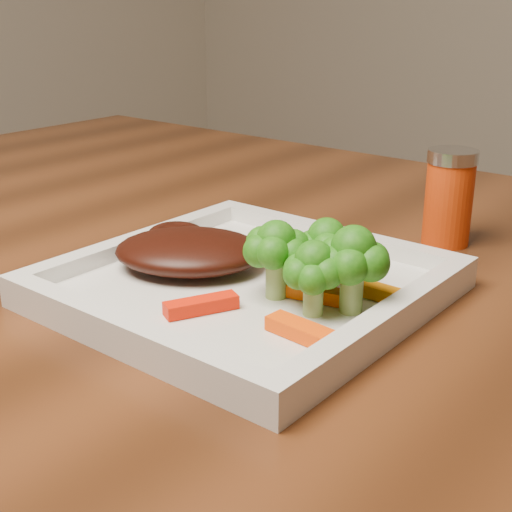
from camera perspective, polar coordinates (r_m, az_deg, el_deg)
The scene contains 12 objects.
plate at distance 0.57m, azimuth -0.78°, elevation -2.70°, with size 0.27×0.27×0.01m, color silver.
steak at distance 0.60m, azimuth -5.32°, elevation 0.40°, with size 0.13×0.10×0.03m, color #340E07.
broccoli_0 at distance 0.54m, azimuth 5.64°, elevation 0.60°, with size 0.06×0.06×0.07m, color #1C5B0F, non-canonical shape.
broccoli_1 at distance 0.51m, azimuth 7.73°, elevation -1.10°, with size 0.06×0.06×0.06m, color #196010, non-canonical shape.
broccoli_2 at distance 0.50m, azimuth 4.65°, elevation -1.60°, with size 0.05×0.05×0.06m, color #2D7613, non-canonical shape.
broccoli_3 at distance 0.53m, azimuth 1.63°, elevation -0.22°, with size 0.06×0.06×0.06m, color #2F7613, non-canonical shape.
carrot_1 at distance 0.48m, azimuth 4.07°, elevation -6.15°, with size 0.06×0.02×0.01m, color #FF4704.
carrot_2 at distance 0.52m, azimuth -4.40°, elevation -3.94°, with size 0.05×0.01×0.01m, color red.
carrot_3 at distance 0.54m, azimuth 10.55°, elevation -3.07°, with size 0.05×0.01×0.01m, color orange.
carrot_4 at distance 0.59m, azimuth 4.81°, elevation -0.63°, with size 0.05×0.01×0.01m, color #D06103.
carrot_6 at distance 0.54m, azimuth 4.94°, elevation -3.02°, with size 0.05×0.01×0.01m, color #FF5A04.
spice_shaker at distance 0.70m, azimuth 15.17°, elevation 4.53°, with size 0.04×0.04×0.09m, color #C4360A.
Camera 1 is at (0.31, -0.49, 0.98)m, focal length 50.00 mm.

